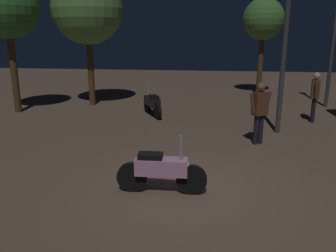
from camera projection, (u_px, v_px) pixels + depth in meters
ground_plane at (193, 190)px, 6.55m from camera, size 40.00×40.00×0.00m
motorcycle_pink_foreground at (161, 170)px, 6.33m from camera, size 1.66×0.32×1.11m
motorcycle_black_parked_left at (152, 103)px, 12.09m from camera, size 0.87×1.51×1.11m
person_rider_beside at (315, 93)px, 11.14m from camera, size 0.31×0.66×1.61m
person_bystander_far at (260, 108)px, 8.94m from camera, size 0.61×0.42×1.63m
streetlamp_near at (336, 23)px, 12.81m from camera, size 0.36×0.36×4.96m
streetlamp_far at (288, 8)px, 9.29m from camera, size 0.36×0.36×5.52m
tree_left_bg at (87, 9)px, 13.04m from camera, size 2.67×2.67×5.02m
tree_center_bg at (7, 8)px, 11.83m from camera, size 2.15×2.15×4.74m
tree_right_bg at (263, 20)px, 15.41m from camera, size 1.83×1.83×4.28m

